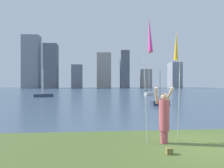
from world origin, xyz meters
TOP-DOWN VIEW (x-y plane):
  - ground at (0.00, 50.95)m, footprint 120.00×138.00m
  - person at (-1.43, 0.33)m, footprint 0.74×0.54m
  - kite_flag_left at (-2.05, -0.02)m, footprint 0.16×1.00m
  - kite_flag_right at (-0.80, 0.76)m, footprint 0.16×0.49m
  - bag at (-1.66, -0.84)m, footprint 0.19×0.16m
  - sailboat_0 at (6.31, 31.50)m, footprint 2.10×1.90m
  - sailboat_1 at (11.24, 54.58)m, footprint 0.96×1.86m
  - sailboat_2 at (-11.96, 27.96)m, footprint 3.11×1.83m
  - sailboat_4 at (2.64, 13.52)m, footprint 2.08×1.24m
  - skyline_tower_0 at (-33.14, 97.14)m, footprint 7.93×6.28m
  - skyline_tower_1 at (-23.43, 93.61)m, footprint 6.07×6.58m
  - skyline_tower_2 at (-11.42, 92.75)m, footprint 4.86×5.42m
  - skyline_tower_3 at (1.11, 96.78)m, footprint 6.89×5.38m
  - skyline_tower_4 at (10.99, 93.63)m, footprint 4.09×4.59m
  - skyline_tower_5 at (21.15, 92.85)m, footprint 4.70×4.87m
  - skyline_tower_6 at (36.99, 97.05)m, footprint 5.17×7.33m

SIDE VIEW (x-z plane):
  - ground at x=0.00m, z-range -0.12..0.00m
  - bag at x=-1.66m, z-range 0.00..0.19m
  - sailboat_4 at x=2.64m, z-range -1.43..1.96m
  - sailboat_1 at x=11.24m, z-range -1.46..2.03m
  - sailboat_2 at x=-11.96m, z-range -1.92..2.53m
  - sailboat_0 at x=6.31m, z-range -2.08..2.75m
  - person at x=-1.43m, z-range -0.02..1.99m
  - kite_flag_right at x=-0.80m, z-range 1.39..5.51m
  - kite_flag_left at x=-2.05m, z-range 1.47..5.84m
  - skyline_tower_5 at x=21.15m, z-range 0.00..9.02m
  - skyline_tower_2 at x=-11.42m, z-range 0.00..10.87m
  - skyline_tower_6 at x=36.99m, z-range 0.00..12.81m
  - skyline_tower_3 at x=1.11m, z-range 0.00..17.03m
  - skyline_tower_4 at x=10.99m, z-range 0.00..17.93m
  - skyline_tower_1 at x=-23.43m, z-range 0.00..20.38m
  - skyline_tower_0 at x=-33.14m, z-range 0.00..24.91m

